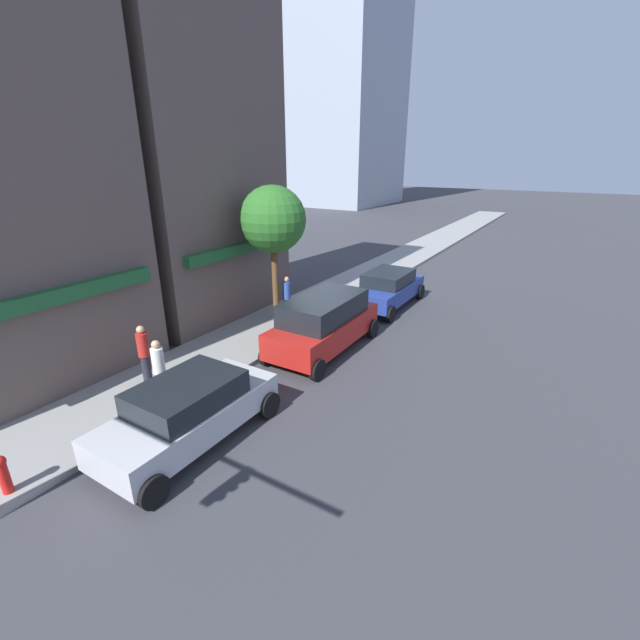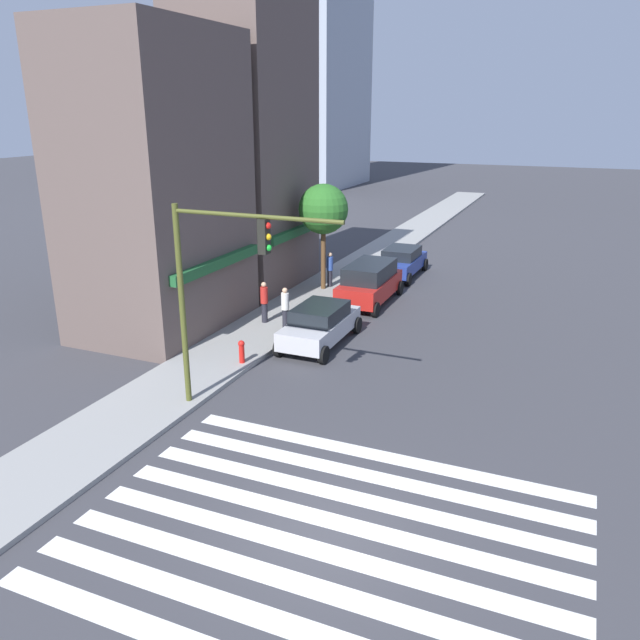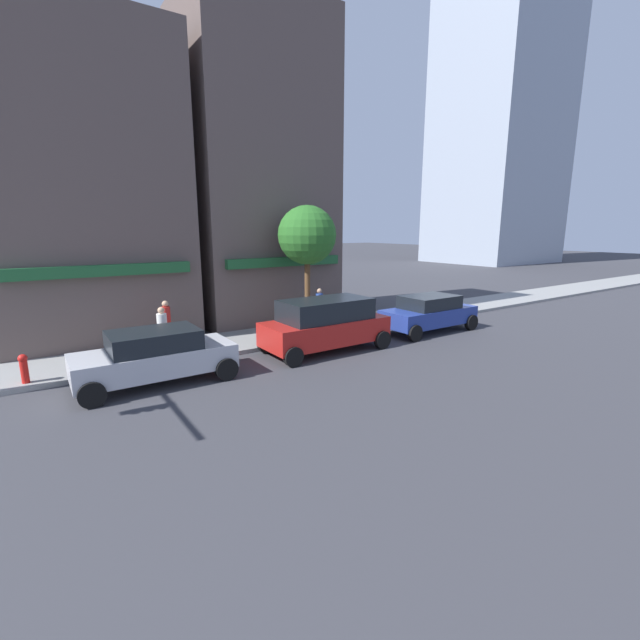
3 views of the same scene
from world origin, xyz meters
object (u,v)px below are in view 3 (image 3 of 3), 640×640
object	(u,v)px
sedan_blue	(429,313)
fire_hydrant	(24,367)
suv_red	(326,324)
pedestrian_white_shirt	(163,332)
sedan_silver	(155,356)
pedestrian_red_jacket	(167,324)
pedestrian_blue_shirt	(319,308)
street_tree	(307,236)

from	to	relation	value
sedan_blue	fire_hydrant	size ratio (longest dim) A/B	5.23
suv_red	sedan_blue	size ratio (longest dim) A/B	1.07
suv_red	pedestrian_white_shirt	bearing A→B (deg)	160.42
sedan_silver	pedestrian_red_jacket	world-z (taller)	pedestrian_red_jacket
suv_red	fire_hydrant	world-z (taller)	suv_red
sedan_blue	pedestrian_blue_shirt	world-z (taller)	pedestrian_blue_shirt
pedestrian_red_jacket	pedestrian_white_shirt	size ratio (longest dim) A/B	1.00
sedan_silver	fire_hydrant	world-z (taller)	sedan_silver
sedan_silver	sedan_blue	size ratio (longest dim) A/B	1.00
pedestrian_blue_shirt	pedestrian_white_shirt	world-z (taller)	same
suv_red	pedestrian_white_shirt	size ratio (longest dim) A/B	2.66
pedestrian_blue_shirt	pedestrian_white_shirt	bearing A→B (deg)	-144.48
suv_red	sedan_blue	world-z (taller)	suv_red
suv_red	pedestrian_blue_shirt	world-z (taller)	suv_red
pedestrian_blue_shirt	pedestrian_red_jacket	xyz separation A→B (m)	(-6.38, 0.41, 0.00)
sedan_blue	street_tree	bearing A→B (deg)	147.97
pedestrian_white_shirt	fire_hydrant	xyz separation A→B (m)	(-3.88, -0.15, -0.46)
suv_red	pedestrian_red_jacket	bearing A→B (deg)	147.55
sedan_silver	pedestrian_blue_shirt	xyz separation A→B (m)	(7.53, 2.64, 0.23)
sedan_silver	sedan_blue	world-z (taller)	same
suv_red	pedestrian_red_jacket	world-z (taller)	suv_red
pedestrian_white_shirt	street_tree	world-z (taller)	street_tree
pedestrian_blue_shirt	street_tree	xyz separation A→B (m)	(-0.50, 0.16, 3.07)
sedan_blue	fire_hydrant	distance (m)	14.82
sedan_blue	pedestrian_blue_shirt	size ratio (longest dim) A/B	2.49
pedestrian_white_shirt	pedestrian_blue_shirt	bearing A→B (deg)	-179.67
pedestrian_blue_shirt	street_tree	bearing A→B (deg)	-168.55
sedan_blue	pedestrian_red_jacket	world-z (taller)	pedestrian_red_jacket
sedan_blue	pedestrian_red_jacket	bearing A→B (deg)	163.39
sedan_silver	suv_red	bearing A→B (deg)	0.14
street_tree	suv_red	bearing A→B (deg)	-109.72
pedestrian_blue_shirt	pedestrian_white_shirt	xyz separation A→B (m)	(-6.82, -0.79, 0.00)
sedan_silver	suv_red	distance (m)	6.03
pedestrian_red_jacket	sedan_silver	bearing A→B (deg)	-29.32
sedan_silver	pedestrian_red_jacket	bearing A→B (deg)	69.57
sedan_blue	fire_hydrant	world-z (taller)	sedan_blue
street_tree	sedan_blue	bearing A→B (deg)	-31.78
sedan_silver	street_tree	xyz separation A→B (m)	(7.03, 2.80, 3.30)
sedan_blue	pedestrian_red_jacket	xyz separation A→B (m)	(-10.40, 3.05, 0.23)
sedan_blue	fire_hydrant	bearing A→B (deg)	173.17
fire_hydrant	pedestrian_white_shirt	bearing A→B (deg)	2.23
pedestrian_blue_shirt	fire_hydrant	xyz separation A→B (m)	(-10.70, -0.94, -0.46)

